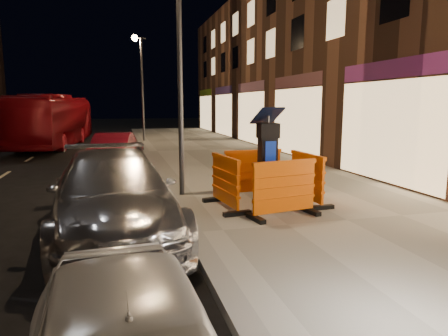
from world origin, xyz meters
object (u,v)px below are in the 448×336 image
object	(u,v)px
barrier_bldgside	(307,178)
parking_kiosk	(267,160)
barrier_back	(253,173)
barrier_kerbside	(225,182)
car_red	(114,166)
barrier_front	(284,189)
car_silver	(115,235)
bus_doubledecker	(55,146)

from	to	relation	value
barrier_bldgside	parking_kiosk	bearing A→B (deg)	86.97
parking_kiosk	barrier_bldgside	world-z (taller)	parking_kiosk
barrier_bldgside	barrier_back	bearing A→B (deg)	41.97
barrier_kerbside	car_red	distance (m)	7.99
barrier_front	car_red	world-z (taller)	barrier_front
barrier_front	car_silver	distance (m)	3.33
parking_kiosk	car_silver	xyz separation A→B (m)	(-3.25, -0.78, -1.16)
parking_kiosk	barrier_kerbside	xyz separation A→B (m)	(-0.95, 0.00, -0.45)
car_silver	bus_doubledecker	distance (m)	17.02
car_red	bus_doubledecker	bearing A→B (deg)	120.41
parking_kiosk	barrier_bldgside	xyz separation A→B (m)	(0.95, 0.00, -0.45)
barrier_back	barrier_bldgside	distance (m)	1.34
parking_kiosk	bus_doubledecker	xyz separation A→B (m)	(-6.63, 15.90, -1.16)
parking_kiosk	barrier_front	size ratio (longest dim) A/B	1.40
barrier_kerbside	barrier_back	bearing A→B (deg)	-52.03
barrier_back	bus_doubledecker	distance (m)	16.37
barrier_bldgside	car_silver	xyz separation A→B (m)	(-4.20, -0.78, -0.71)
barrier_front	barrier_bldgside	bearing A→B (deg)	34.97
barrier_kerbside	car_silver	size ratio (longest dim) A/B	0.28
barrier_back	bus_doubledecker	world-z (taller)	bus_doubledecker
barrier_bldgside	car_red	world-z (taller)	barrier_bldgside
car_silver	car_red	bearing A→B (deg)	86.33
barrier_bldgside	car_red	distance (m)	8.75
barrier_bldgside	car_silver	size ratio (longest dim) A/B	0.28
parking_kiosk	car_red	distance (m)	8.38
barrier_back	car_red	bearing A→B (deg)	114.82
barrier_bldgside	car_silver	distance (m)	4.33
car_silver	barrier_front	bearing A→B (deg)	-7.48
barrier_kerbside	car_silver	distance (m)	2.53
barrier_back	barrier_bldgside	size ratio (longest dim) A/B	1.00
barrier_front	barrier_back	xyz separation A→B (m)	(0.00, 1.90, 0.00)
car_red	bus_doubledecker	size ratio (longest dim) A/B	0.37
barrier_front	car_red	bearing A→B (deg)	101.45
parking_kiosk	bus_doubledecker	distance (m)	17.27
barrier_kerbside	barrier_bldgside	world-z (taller)	same
car_silver	car_red	size ratio (longest dim) A/B	1.35
barrier_back	bus_doubledecker	size ratio (longest dim) A/B	0.14
parking_kiosk	car_silver	size ratio (longest dim) A/B	0.39
barrier_back	barrier_bldgside	xyz separation A→B (m)	(0.95, -0.95, 0.00)
barrier_kerbside	car_red	size ratio (longest dim) A/B	0.38
car_red	bus_doubledecker	world-z (taller)	bus_doubledecker
barrier_front	car_silver	xyz separation A→B (m)	(-3.25, 0.17, -0.71)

